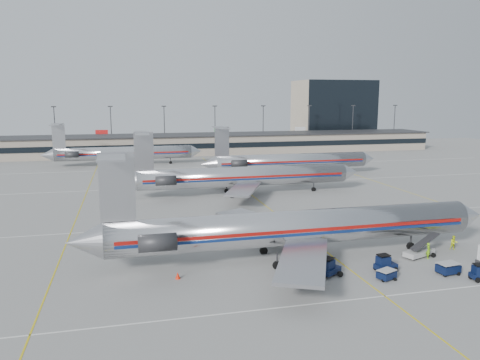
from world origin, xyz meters
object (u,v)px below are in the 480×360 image
object	(u,v)px
tug_center	(385,264)
belt_loader	(420,251)
jet_second_row	(240,176)
jet_foreground	(288,228)

from	to	relation	value
tug_center	belt_loader	bearing A→B (deg)	20.74
belt_loader	jet_second_row	bearing A→B (deg)	87.01
tug_center	belt_loader	distance (m)	7.11
jet_foreground	belt_loader	size ratio (longest dim) A/B	9.92
jet_foreground	jet_second_row	bearing A→B (deg)	84.89
jet_foreground	tug_center	distance (m)	10.73
belt_loader	jet_foreground	bearing A→B (deg)	149.76
tug_center	belt_loader	size ratio (longest dim) A/B	0.49
jet_second_row	tug_center	size ratio (longest dim) A/B	19.43
tug_center	belt_loader	xyz separation A→B (m)	(6.35, 3.18, -0.17)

